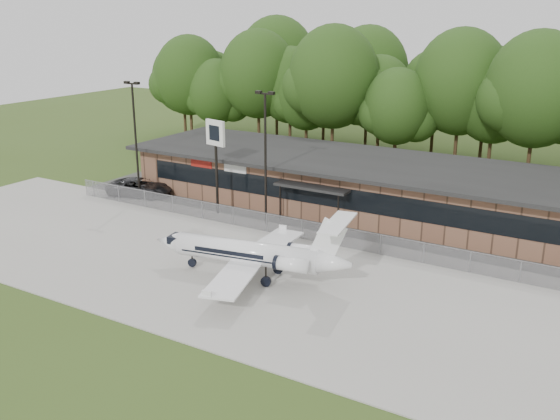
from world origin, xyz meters
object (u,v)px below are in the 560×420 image
Objects in this scene: terminal at (365,184)px; suv at (140,187)px; business_jet at (254,254)px; pole_sign at (216,143)px.

terminal reaches higher than suv.
business_jet is 2.26× the size of suv.
terminal is at bearing -85.80° from suv.
business_jet is at bearing -90.76° from terminal.
suv is at bearing 142.34° from business_jet.
terminal is 7.06× the size of suv.
business_jet is 21.06m from suv.
pole_sign is (-9.58, 9.29, 4.29)m from business_jet.
business_jet reaches higher than terminal.
pole_sign is at bearing -108.78° from suv.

